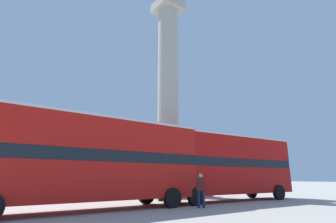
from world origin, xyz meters
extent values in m
plane|color=#ADA89E|center=(0.00, 0.00, 0.00)|extent=(200.00, 200.00, 0.00)
cube|color=#A39E8E|center=(0.00, 0.00, 0.64)|extent=(5.34, 5.34, 1.27)
cube|color=#A39E8E|center=(0.00, 0.00, 1.91)|extent=(3.84, 3.84, 1.27)
cylinder|color=#A39E8E|center=(0.00, 0.00, 10.15)|extent=(1.91, 1.91, 15.20)
cube|color=#A39E8E|center=(0.00, 0.00, 18.20)|extent=(2.58, 2.58, 0.90)
cube|color=#A80F0C|center=(0.57, -6.18, 1.34)|extent=(10.73, 2.98, 1.68)
cube|color=black|center=(0.57, -6.18, 2.46)|extent=(10.73, 2.93, 0.55)
cube|color=#A80F0C|center=(0.57, -6.18, 3.46)|extent=(10.73, 2.98, 1.46)
cube|color=silver|center=(0.57, -6.18, 4.25)|extent=(10.73, 2.98, 0.12)
cylinder|color=black|center=(4.34, -5.17, 0.50)|extent=(1.01, 0.35, 1.00)
cylinder|color=black|center=(4.21, -7.59, 0.50)|extent=(1.01, 0.35, 1.00)
cylinder|color=black|center=(-3.08, -4.78, 0.50)|extent=(1.01, 0.35, 1.00)
cylinder|color=black|center=(-3.21, -7.19, 0.50)|extent=(1.01, 0.35, 1.00)
cube|color=#B7140F|center=(-8.92, -6.14, 1.35)|extent=(11.36, 2.73, 1.71)
cube|color=black|center=(-8.92, -6.14, 2.48)|extent=(11.36, 2.68, 0.55)
cube|color=#B7140F|center=(-8.92, -6.14, 3.51)|extent=(11.36, 2.73, 1.49)
cube|color=silver|center=(-8.92, -6.14, 4.31)|extent=(11.36, 2.73, 0.12)
cylinder|color=black|center=(-4.98, -4.80, 0.50)|extent=(1.00, 0.32, 1.00)
cylinder|color=black|center=(-4.93, -7.35, 0.50)|extent=(1.00, 0.32, 1.00)
cube|color=#A39E8E|center=(-9.45, 3.99, 1.13)|extent=(4.15, 3.62, 2.27)
ellipsoid|color=brown|center=(-9.45, 3.99, 3.78)|extent=(2.44, 1.78, 0.98)
cone|color=brown|center=(-8.46, 4.41, 4.22)|extent=(1.08, 0.87, 1.03)
cylinder|color=brown|center=(-9.45, 3.99, 4.72)|extent=(0.36, 0.36, 0.90)
sphere|color=brown|center=(-9.45, 3.99, 5.31)|extent=(0.28, 0.28, 0.28)
cylinder|color=brown|center=(-8.89, 4.51, 2.78)|extent=(0.20, 0.20, 1.02)
cylinder|color=brown|center=(-8.68, 4.02, 2.78)|extent=(0.20, 0.20, 1.02)
cylinder|color=brown|center=(-10.21, 3.96, 2.78)|extent=(0.20, 0.20, 1.02)
cylinder|color=brown|center=(-10.00, 3.46, 2.78)|extent=(0.20, 0.20, 1.02)
cylinder|color=black|center=(-3.16, -3.60, 0.20)|extent=(0.31, 0.31, 0.40)
cylinder|color=black|center=(-3.16, -3.60, 2.26)|extent=(0.14, 0.14, 4.51)
sphere|color=white|center=(-3.16, -3.60, 4.74)|extent=(0.46, 0.46, 0.46)
cylinder|color=#192347|center=(-3.66, -8.32, 0.42)|extent=(0.14, 0.14, 0.84)
cylinder|color=#192347|center=(-3.86, -8.18, 0.42)|extent=(0.14, 0.14, 0.84)
cube|color=#471919|center=(-3.76, -8.25, 1.17)|extent=(0.47, 0.41, 0.66)
sphere|color=tan|center=(-3.76, -8.25, 1.61)|extent=(0.23, 0.23, 0.23)
camera|label=1|loc=(-13.32, -18.78, 1.50)|focal=28.00mm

